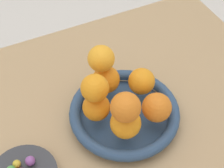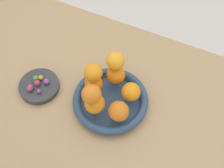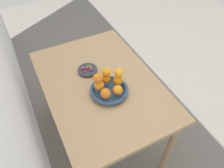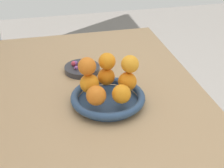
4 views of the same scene
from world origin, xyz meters
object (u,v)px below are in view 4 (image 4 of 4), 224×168
Objects in this scene: candy_dish at (82,69)px; candy_ball_3 at (76,68)px; orange_7 at (87,66)px; candy_ball_4 at (82,64)px; orange_1 at (106,77)px; orange_2 at (89,84)px; candy_ball_1 at (87,66)px; orange_0 at (127,81)px; candy_ball_6 at (85,62)px; candy_ball_5 at (75,63)px; orange_5 at (130,64)px; orange_6 at (107,61)px; candy_ball_0 at (88,63)px; orange_4 at (121,94)px; orange_3 at (96,96)px; dining_table at (99,107)px; fruit_bowl at (108,98)px; candy_ball_2 at (74,64)px.

candy_ball_3 is at bearing 127.92° from candy_dish.
orange_7 reaches higher than candy_ball_4.
candy_ball_4 is (0.19, 0.06, -0.04)m from orange_1.
orange_2 is 0.21m from candy_ball_3.
orange_7 is 2.96× the size of candy_ball_1.
candy_ball_1 is at bearing -7.00° from orange_2.
orange_1 is (-0.19, -0.06, 0.06)m from candy_dish.
orange_7 is (-0.22, 0.01, 0.13)m from candy_dish.
orange_0 is 3.28× the size of candy_ball_6.
orange_7 is (0.02, 0.13, 0.06)m from orange_0.
candy_ball_5 is at bearing 29.59° from orange_0.
candy_ball_4 reaches higher than candy_ball_5.
orange_5 is at bearing -122.31° from orange_1.
orange_2 is 0.25m from candy_ball_6.
orange_2 is 0.10m from orange_6.
orange_5 reaches higher than candy_ball_0.
orange_4 is at bearing -170.99° from orange_6.
candy_ball_3 is at bearing 5.02° from orange_2.
orange_6 is at bearing -167.05° from candy_ball_6.
candy_ball_4 is at bearing -1.68° from orange_2.
candy_ball_0 is 0.05m from candy_ball_5.
orange_2 is 0.25m from candy_ball_5.
orange_4 is 0.33m from candy_ball_0.
candy_ball_4 is 1.08× the size of candy_ball_6.
orange_4 is 3.17× the size of candy_ball_5.
orange_1 is 0.13m from orange_4.
candy_ball_4 is at bearing 0.18° from orange_3.
orange_2 is (0.01, 0.13, 0.00)m from orange_0.
candy_ball_1 reaches higher than dining_table.
orange_6 is 0.22m from candy_ball_0.
fruit_bowl is 11.97× the size of candy_ball_4.
orange_4 is (-0.17, -0.04, 0.16)m from dining_table.
candy_ball_1 is at bearing -174.93° from candy_ball_6.
orange_4 is 3.17× the size of candy_ball_6.
orange_2 reaches higher than orange_0.
orange_1 is 0.20m from candy_ball_3.
orange_1 is 0.93× the size of orange_3.
orange_3 is 0.33m from candy_ball_2.
candy_dish is 6.62× the size of candy_ball_4.
candy_ball_6 is at bearing -83.62° from candy_ball_2.
candy_ball_3 is at bearing 86.53° from candy_ball_1.
orange_5 is 0.31m from candy_ball_5.
orange_4 is at bearing -165.53° from dining_table.
candy_ball_1 is at bearing 25.26° from orange_0.
orange_7 reaches higher than candy_ball_6.
orange_0 reaches higher than candy_ball_4.
fruit_bowl is at bearing -168.89° from candy_ball_4.
fruit_bowl is 4.18× the size of orange_1.
candy_ball_6 reaches higher than fruit_bowl.
dining_table is at bearing -156.08° from candy_ball_2.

